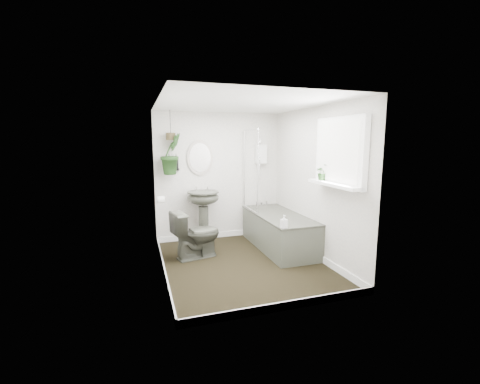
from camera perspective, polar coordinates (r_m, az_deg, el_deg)
name	(u,v)px	position (r m, az deg, el deg)	size (l,w,h in m)	color
floor	(243,264)	(4.86, 0.56, -12.71)	(2.30, 2.80, 0.02)	black
ceiling	(243,103)	(4.54, 0.61, 15.60)	(2.30, 2.80, 0.02)	white
wall_back	(219,176)	(5.90, -3.79, 2.79)	(2.30, 0.02, 2.30)	silver
wall_front	(288,205)	(3.27, 8.48, -2.37)	(2.30, 0.02, 2.30)	silver
wall_left	(160,191)	(4.33, -14.11, 0.26)	(0.02, 2.80, 2.30)	silver
wall_right	(315,183)	(5.05, 13.17, 1.51)	(0.02, 2.80, 2.30)	silver
skirting	(243,260)	(4.84, 0.56, -12.05)	(2.30, 2.80, 0.10)	white
bathtub	(279,231)	(5.49, 6.88, -6.90)	(0.72, 1.72, 0.58)	#383A31
bath_screen	(251,171)	(5.63, 1.91, 3.83)	(0.04, 0.72, 1.40)	silver
shower_box	(261,154)	(6.05, 3.75, 6.75)	(0.20, 0.10, 0.35)	white
oval_mirror	(200,158)	(5.76, -7.12, 6.08)	(0.46, 0.03, 0.62)	#B3A89C
wall_sconce	(178,164)	(5.69, -11.05, 4.94)	(0.04, 0.04, 0.22)	black
toilet_roll_holder	(161,200)	(5.07, -13.89, -1.35)	(0.11, 0.11, 0.11)	white
window_recess	(340,152)	(4.38, 17.37, 6.79)	(0.08, 1.00, 0.90)	white
window_sill	(334,184)	(4.38, 16.36, 1.31)	(0.18, 1.00, 0.04)	white
window_blinds	(337,152)	(4.36, 16.88, 6.80)	(0.01, 0.86, 0.76)	white
toilet	(197,234)	(5.03, -7.74, -7.38)	(0.42, 0.74, 0.75)	#383A31
pedestal_sink	(204,217)	(5.69, -6.50, -4.46)	(0.55, 0.47, 0.93)	#383A31
sill_plant	(323,172)	(4.62, 14.52, 3.45)	(0.20, 0.18, 0.23)	black
hanging_plant	(171,154)	(5.56, -12.12, 6.66)	(0.38, 0.31, 0.70)	black
soap_bottle	(284,221)	(4.58, 7.83, -5.21)	(0.08, 0.08, 0.18)	black
hanging_pot	(171,136)	(5.56, -12.22, 9.63)	(0.16, 0.16, 0.12)	#392F1B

